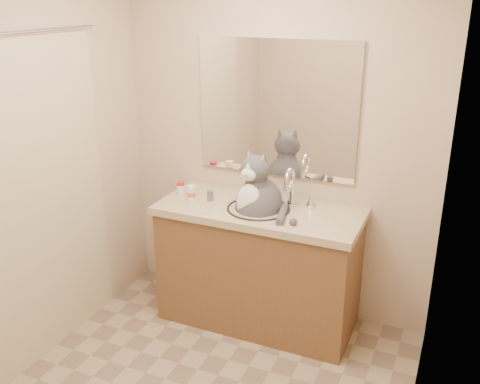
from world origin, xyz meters
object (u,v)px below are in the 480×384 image
(cat, at_px, (258,203))
(pill_bottle_orange, at_px, (191,193))
(pill_bottle_redcap, at_px, (181,188))
(grey_canister, at_px, (210,195))

(cat, bearing_deg, pill_bottle_orange, -163.55)
(pill_bottle_redcap, xyz_separation_m, grey_canister, (0.23, -0.01, -0.01))
(cat, relative_size, pill_bottle_orange, 6.32)
(pill_bottle_redcap, relative_size, pill_bottle_orange, 0.95)
(cat, xyz_separation_m, grey_canister, (-0.35, 0.01, -0.01))
(cat, bearing_deg, pill_bottle_redcap, -169.44)
(pill_bottle_redcap, bearing_deg, grey_canister, -2.76)
(pill_bottle_redcap, bearing_deg, cat, -1.96)
(cat, distance_m, pill_bottle_redcap, 0.59)
(pill_bottle_redcap, height_order, grey_canister, pill_bottle_redcap)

